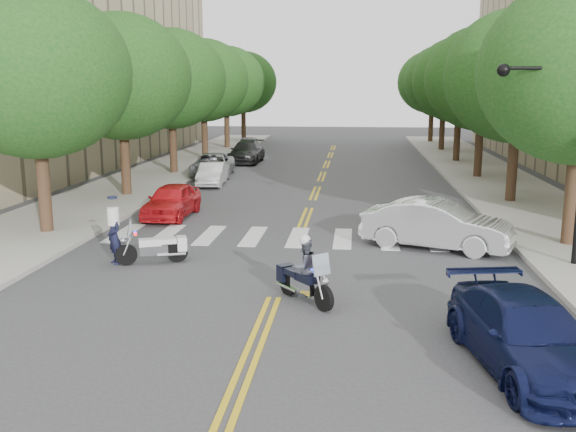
# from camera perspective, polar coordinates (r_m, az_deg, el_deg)

# --- Properties ---
(ground) EXTENTS (140.00, 140.00, 0.00)m
(ground) POSITION_cam_1_polar(r_m,az_deg,el_deg) (15.91, -1.26, -7.29)
(ground) COLOR #38383A
(ground) RESTS_ON ground
(sidewalk_left) EXTENTS (5.00, 60.00, 0.15)m
(sidewalk_left) POSITION_cam_1_polar(r_m,az_deg,el_deg) (39.00, -11.07, 3.77)
(sidewalk_left) COLOR #9E9991
(sidewalk_left) RESTS_ON ground
(sidewalk_right) EXTENTS (5.00, 60.00, 0.15)m
(sidewalk_right) POSITION_cam_1_polar(r_m,az_deg,el_deg) (38.05, 17.49, 3.27)
(sidewalk_right) COLOR #9E9991
(sidewalk_right) RESTS_ON ground
(tree_l_0) EXTENTS (6.40, 6.40, 8.45)m
(tree_l_0) POSITION_cam_1_polar(r_m,az_deg,el_deg) (23.54, -21.55, 11.73)
(tree_l_0) COLOR #382316
(tree_l_0) RESTS_ON ground
(tree_l_1) EXTENTS (6.40, 6.40, 8.45)m
(tree_l_1) POSITION_cam_1_polar(r_m,az_deg,el_deg) (30.88, -14.61, 11.88)
(tree_l_1) COLOR #382316
(tree_l_1) RESTS_ON ground
(tree_l_2) EXTENTS (6.40, 6.40, 8.45)m
(tree_l_2) POSITION_cam_1_polar(r_m,az_deg,el_deg) (38.48, -10.37, 11.88)
(tree_l_2) COLOR #382316
(tree_l_2) RESTS_ON ground
(tree_l_3) EXTENTS (6.40, 6.40, 8.45)m
(tree_l_3) POSITION_cam_1_polar(r_m,az_deg,el_deg) (46.22, -7.54, 11.85)
(tree_l_3) COLOR #382316
(tree_l_3) RESTS_ON ground
(tree_l_4) EXTENTS (6.40, 6.40, 8.45)m
(tree_l_4) POSITION_cam_1_polar(r_m,az_deg,el_deg) (54.03, -5.53, 11.81)
(tree_l_4) COLOR #382316
(tree_l_4) RESTS_ON ground
(tree_l_5) EXTENTS (6.40, 6.40, 8.45)m
(tree_l_5) POSITION_cam_1_polar(r_m,az_deg,el_deg) (61.89, -4.02, 11.78)
(tree_l_5) COLOR #382316
(tree_l_5) RESTS_ON ground
(tree_r_1) EXTENTS (6.40, 6.40, 8.45)m
(tree_r_1) POSITION_cam_1_polar(r_m,az_deg,el_deg) (29.76, 19.81, 11.61)
(tree_r_1) COLOR #382316
(tree_r_1) RESTS_ON ground
(tree_r_2) EXTENTS (6.40, 6.40, 8.45)m
(tree_r_2) POSITION_cam_1_polar(r_m,az_deg,el_deg) (37.59, 16.93, 11.60)
(tree_r_2) COLOR #382316
(tree_r_2) RESTS_ON ground
(tree_r_3) EXTENTS (6.40, 6.40, 8.45)m
(tree_r_3) POSITION_cam_1_polar(r_m,az_deg,el_deg) (45.47, 15.05, 11.58)
(tree_r_3) COLOR #382316
(tree_r_3) RESTS_ON ground
(tree_r_4) EXTENTS (6.40, 6.40, 8.45)m
(tree_r_4) POSITION_cam_1_polar(r_m,az_deg,el_deg) (53.40, 13.72, 11.56)
(tree_r_4) COLOR #382316
(tree_r_4) RESTS_ON ground
(tree_r_5) EXTENTS (6.40, 6.40, 8.45)m
(tree_r_5) POSITION_cam_1_polar(r_m,az_deg,el_deg) (61.34, 12.74, 11.54)
(tree_r_5) COLOR #382316
(tree_r_5) RESTS_ON ground
(traffic_signal_pole) EXTENTS (2.82, 0.42, 6.00)m
(traffic_signal_pole) POSITION_cam_1_polar(r_m,az_deg,el_deg) (19.38, 23.55, 6.39)
(traffic_signal_pole) COLOR black
(traffic_signal_pole) RESTS_ON ground
(motorcycle_police) EXTENTS (1.51, 1.73, 1.68)m
(motorcycle_police) POSITION_cam_1_polar(r_m,az_deg,el_deg) (15.43, 1.39, -4.97)
(motorcycle_police) COLOR black
(motorcycle_police) RESTS_ON ground
(motorcycle_parked) EXTENTS (2.01, 1.02, 1.35)m
(motorcycle_parked) POSITION_cam_1_polar(r_m,az_deg,el_deg) (19.23, -11.45, -2.76)
(motorcycle_parked) COLOR black
(motorcycle_parked) RESTS_ON ground
(officer_standing) EXTENTS (0.68, 0.70, 1.62)m
(officer_standing) POSITION_cam_1_polar(r_m,az_deg,el_deg) (19.36, -15.18, -1.81)
(officer_standing) COLOR black
(officer_standing) RESTS_ON ground
(convertible) EXTENTS (5.01, 3.24, 1.56)m
(convertible) POSITION_cam_1_polar(r_m,az_deg,el_deg) (21.02, 13.09, -0.76)
(convertible) COLOR silver
(convertible) RESTS_ON ground
(sedan_blue) EXTENTS (2.70, 4.89, 1.34)m
(sedan_blue) POSITION_cam_1_polar(r_m,az_deg,el_deg) (12.65, 20.47, -9.83)
(sedan_blue) COLOR #0D1339
(sedan_blue) RESTS_ON ground
(parked_car_a) EXTENTS (1.73, 4.00, 1.34)m
(parked_car_a) POSITION_cam_1_polar(r_m,az_deg,el_deg) (25.88, -10.30, 1.36)
(parked_car_a) COLOR red
(parked_car_a) RESTS_ON ground
(parked_car_b) EXTENTS (1.54, 3.66, 1.18)m
(parked_car_b) POSITION_cam_1_polar(r_m,az_deg,el_deg) (34.10, -6.77, 3.71)
(parked_car_b) COLOR silver
(parked_car_b) RESTS_ON ground
(parked_car_c) EXTENTS (2.67, 5.01, 1.34)m
(parked_car_c) POSITION_cam_1_polar(r_m,az_deg,el_deg) (37.47, -6.71, 4.52)
(parked_car_c) COLOR #999BA0
(parked_car_c) RESTS_ON ground
(parked_car_d) EXTENTS (2.05, 5.00, 1.45)m
(parked_car_d) POSITION_cam_1_polar(r_m,az_deg,el_deg) (44.30, -3.70, 5.69)
(parked_car_d) COLOR black
(parked_car_d) RESTS_ON ground
(parked_car_e) EXTENTS (1.93, 4.12, 1.36)m
(parked_car_e) POSITION_cam_1_polar(r_m,az_deg,el_deg) (49.83, -3.51, 6.28)
(parked_car_e) COLOR #99989D
(parked_car_e) RESTS_ON ground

